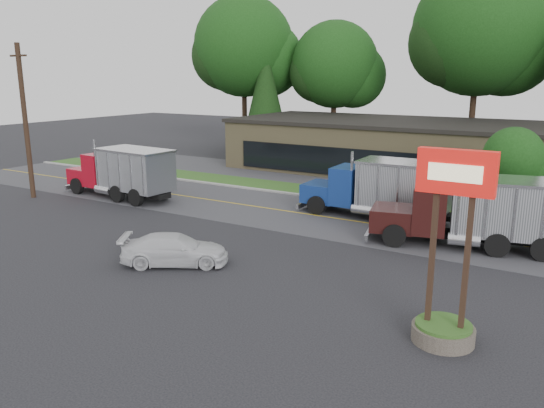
{
  "coord_description": "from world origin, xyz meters",
  "views": [
    {
      "loc": [
        13.67,
        -17.98,
        7.99
      ],
      "look_at": [
        0.56,
        3.81,
        1.8
      ],
      "focal_mm": 35.0,
      "sensor_mm": 36.0,
      "label": 1
    }
  ],
  "objects_px": {
    "dump_truck_red": "(124,171)",
    "dump_truck_blue": "(384,187)",
    "bilo_sign": "(447,280)",
    "utility_pole": "(25,121)",
    "dump_truck_maroon": "(482,211)",
    "rally_car": "(175,249)"
  },
  "relations": [
    {
      "from": "dump_truck_red",
      "to": "dump_truck_blue",
      "type": "distance_m",
      "value": 16.98
    },
    {
      "from": "bilo_sign",
      "to": "dump_truck_blue",
      "type": "distance_m",
      "value": 14.53
    },
    {
      "from": "dump_truck_red",
      "to": "dump_truck_blue",
      "type": "relative_size",
      "value": 1.01
    },
    {
      "from": "utility_pole",
      "to": "dump_truck_maroon",
      "type": "height_order",
      "value": "utility_pole"
    },
    {
      "from": "rally_car",
      "to": "dump_truck_maroon",
      "type": "bearing_deg",
      "value": -81.72
    },
    {
      "from": "dump_truck_red",
      "to": "dump_truck_blue",
      "type": "bearing_deg",
      "value": -162.21
    },
    {
      "from": "bilo_sign",
      "to": "rally_car",
      "type": "bearing_deg",
      "value": 175.03
    },
    {
      "from": "utility_pole",
      "to": "bilo_sign",
      "type": "height_order",
      "value": "utility_pole"
    },
    {
      "from": "dump_truck_red",
      "to": "dump_truck_blue",
      "type": "xyz_separation_m",
      "value": [
        16.53,
        3.9,
        0.0
      ]
    },
    {
      "from": "bilo_sign",
      "to": "rally_car",
      "type": "relative_size",
      "value": 1.3
    },
    {
      "from": "dump_truck_blue",
      "to": "rally_car",
      "type": "xyz_separation_m",
      "value": [
        -5.12,
        -11.96,
        -1.14
      ]
    },
    {
      "from": "bilo_sign",
      "to": "dump_truck_red",
      "type": "height_order",
      "value": "bilo_sign"
    },
    {
      "from": "bilo_sign",
      "to": "dump_truck_blue",
      "type": "height_order",
      "value": "bilo_sign"
    },
    {
      "from": "utility_pole",
      "to": "bilo_sign",
      "type": "bearing_deg",
      "value": -11.89
    },
    {
      "from": "utility_pole",
      "to": "dump_truck_blue",
      "type": "height_order",
      "value": "utility_pole"
    },
    {
      "from": "dump_truck_red",
      "to": "dump_truck_maroon",
      "type": "distance_m",
      "value": 22.32
    },
    {
      "from": "dump_truck_red",
      "to": "rally_car",
      "type": "bearing_deg",
      "value": 149.27
    },
    {
      "from": "dump_truck_maroon",
      "to": "dump_truck_red",
      "type": "bearing_deg",
      "value": -9.88
    },
    {
      "from": "dump_truck_blue",
      "to": "dump_truck_maroon",
      "type": "xyz_separation_m",
      "value": [
        5.77,
        -2.82,
        0.0
      ]
    },
    {
      "from": "utility_pole",
      "to": "dump_truck_red",
      "type": "height_order",
      "value": "utility_pole"
    },
    {
      "from": "dump_truck_red",
      "to": "bilo_sign",
      "type": "bearing_deg",
      "value": 163.05
    },
    {
      "from": "utility_pole",
      "to": "dump_truck_red",
      "type": "relative_size",
      "value": 1.14
    }
  ]
}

